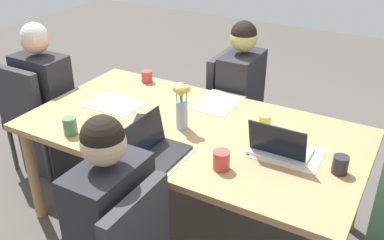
{
  "coord_description": "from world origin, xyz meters",
  "views": [
    {
      "loc": [
        1.14,
        -2.01,
        2.01
      ],
      "look_at": [
        0.0,
        0.0,
        0.78
      ],
      "focal_mm": 40.68,
      "sensor_mm": 36.0,
      "label": 1
    }
  ],
  "objects_px": {
    "person_head_left_right_near": "(47,108)",
    "coffee_mug_centre_left": "(147,76)",
    "laptop_head_right_left_near": "(280,148)",
    "phone_silver": "(128,139)",
    "laptop_near_left_far": "(156,149)",
    "coffee_mug_far_left": "(70,126)",
    "flower_vase": "(182,102)",
    "phone_black": "(140,120)",
    "coffee_mug_near_right": "(340,165)",
    "chair_head_left_right_near": "(35,114)",
    "person_near_left_far": "(114,240)",
    "coffee_mug_near_left": "(264,122)",
    "coffee_mug_centre_right": "(221,160)",
    "dining_table": "(192,137)",
    "chair_far_left_mid": "(234,104)",
    "person_far_left_mid": "(240,106)"
  },
  "relations": [
    {
      "from": "dining_table",
      "to": "laptop_near_left_far",
      "type": "bearing_deg",
      "value": -91.72
    },
    {
      "from": "chair_far_left_mid",
      "to": "flower_vase",
      "type": "bearing_deg",
      "value": -86.43
    },
    {
      "from": "coffee_mug_centre_right",
      "to": "chair_far_left_mid",
      "type": "bearing_deg",
      "value": 111.18
    },
    {
      "from": "laptop_head_right_left_near",
      "to": "coffee_mug_near_right",
      "type": "distance_m",
      "value": 0.32
    },
    {
      "from": "chair_far_left_mid",
      "to": "coffee_mug_far_left",
      "type": "xyz_separation_m",
      "value": [
        -0.47,
        -1.29,
        0.29
      ]
    },
    {
      "from": "flower_vase",
      "to": "coffee_mug_near_left",
      "type": "distance_m",
      "value": 0.51
    },
    {
      "from": "coffee_mug_centre_left",
      "to": "chair_head_left_right_near",
      "type": "bearing_deg",
      "value": -146.24
    },
    {
      "from": "person_near_left_far",
      "to": "laptop_near_left_far",
      "type": "distance_m",
      "value": 0.52
    },
    {
      "from": "dining_table",
      "to": "coffee_mug_near_left",
      "type": "relative_size",
      "value": 23.29
    },
    {
      "from": "person_head_left_right_near",
      "to": "coffee_mug_centre_left",
      "type": "xyz_separation_m",
      "value": [
        0.66,
        0.41,
        0.25
      ]
    },
    {
      "from": "dining_table",
      "to": "flower_vase",
      "type": "distance_m",
      "value": 0.25
    },
    {
      "from": "coffee_mug_near_left",
      "to": "phone_black",
      "type": "bearing_deg",
      "value": -157.95
    },
    {
      "from": "coffee_mug_centre_right",
      "to": "phone_silver",
      "type": "bearing_deg",
      "value": -179.54
    },
    {
      "from": "laptop_head_right_left_near",
      "to": "coffee_mug_near_right",
      "type": "xyz_separation_m",
      "value": [
        0.32,
        -0.01,
        0.0
      ]
    },
    {
      "from": "dining_table",
      "to": "person_far_left_mid",
      "type": "height_order",
      "value": "person_far_left_mid"
    },
    {
      "from": "phone_silver",
      "to": "coffee_mug_near_right",
      "type": "bearing_deg",
      "value": -67.06
    },
    {
      "from": "person_near_left_far",
      "to": "phone_silver",
      "type": "height_order",
      "value": "person_near_left_far"
    },
    {
      "from": "person_far_left_mid",
      "to": "coffee_mug_far_left",
      "type": "relative_size",
      "value": 11.15
    },
    {
      "from": "chair_head_left_right_near",
      "to": "phone_black",
      "type": "bearing_deg",
      "value": -2.5
    },
    {
      "from": "laptop_head_right_left_near",
      "to": "coffee_mug_near_left",
      "type": "distance_m",
      "value": 0.3
    },
    {
      "from": "person_head_left_right_near",
      "to": "person_near_left_far",
      "type": "bearing_deg",
      "value": -32.84
    },
    {
      "from": "chair_head_left_right_near",
      "to": "coffee_mug_near_left",
      "type": "bearing_deg",
      "value": 7.91
    },
    {
      "from": "coffee_mug_far_left",
      "to": "coffee_mug_near_right",
      "type": "bearing_deg",
      "value": 14.46
    },
    {
      "from": "chair_far_left_mid",
      "to": "phone_silver",
      "type": "bearing_deg",
      "value": -96.67
    },
    {
      "from": "laptop_head_right_left_near",
      "to": "phone_silver",
      "type": "height_order",
      "value": "laptop_head_right_left_near"
    },
    {
      "from": "coffee_mug_near_left",
      "to": "coffee_mug_near_right",
      "type": "height_order",
      "value": "coffee_mug_near_right"
    },
    {
      "from": "dining_table",
      "to": "coffee_mug_centre_right",
      "type": "bearing_deg",
      "value": -41.53
    },
    {
      "from": "person_near_left_far",
      "to": "chair_head_left_right_near",
      "type": "relative_size",
      "value": 1.33
    },
    {
      "from": "coffee_mug_far_left",
      "to": "phone_black",
      "type": "xyz_separation_m",
      "value": [
        0.25,
        0.34,
        -0.05
      ]
    },
    {
      "from": "chair_far_left_mid",
      "to": "person_head_left_right_near",
      "type": "bearing_deg",
      "value": -145.36
    },
    {
      "from": "laptop_near_left_far",
      "to": "coffee_mug_far_left",
      "type": "height_order",
      "value": "laptop_near_left_far"
    },
    {
      "from": "coffee_mug_far_left",
      "to": "phone_silver",
      "type": "distance_m",
      "value": 0.36
    },
    {
      "from": "laptop_near_left_far",
      "to": "coffee_mug_near_left",
      "type": "bearing_deg",
      "value": 55.74
    },
    {
      "from": "coffee_mug_near_left",
      "to": "chair_far_left_mid",
      "type": "bearing_deg",
      "value": 126.65
    },
    {
      "from": "person_far_left_mid",
      "to": "coffee_mug_centre_right",
      "type": "distance_m",
      "value": 1.21
    },
    {
      "from": "coffee_mug_near_right",
      "to": "phone_silver",
      "type": "distance_m",
      "value": 1.16
    },
    {
      "from": "coffee_mug_far_left",
      "to": "person_head_left_right_near",
      "type": "bearing_deg",
      "value": 147.4
    },
    {
      "from": "laptop_head_right_left_near",
      "to": "phone_black",
      "type": "height_order",
      "value": "laptop_head_right_left_near"
    },
    {
      "from": "coffee_mug_centre_left",
      "to": "coffee_mug_far_left",
      "type": "relative_size",
      "value": 0.81
    },
    {
      "from": "person_far_left_mid",
      "to": "phone_silver",
      "type": "height_order",
      "value": "person_far_left_mid"
    },
    {
      "from": "coffee_mug_centre_right",
      "to": "coffee_mug_near_right",
      "type": "bearing_deg",
      "value": 26.03
    },
    {
      "from": "coffee_mug_near_right",
      "to": "coffee_mug_centre_left",
      "type": "bearing_deg",
      "value": 162.16
    },
    {
      "from": "person_far_left_mid",
      "to": "coffee_mug_centre_left",
      "type": "bearing_deg",
      "value": -149.5
    },
    {
      "from": "flower_vase",
      "to": "laptop_near_left_far",
      "type": "height_order",
      "value": "flower_vase"
    },
    {
      "from": "coffee_mug_near_right",
      "to": "chair_head_left_right_near",
      "type": "bearing_deg",
      "value": 179.77
    },
    {
      "from": "person_far_left_mid",
      "to": "coffee_mug_near_left",
      "type": "relative_size",
      "value": 13.55
    },
    {
      "from": "flower_vase",
      "to": "phone_black",
      "type": "relative_size",
      "value": 1.93
    },
    {
      "from": "dining_table",
      "to": "phone_silver",
      "type": "bearing_deg",
      "value": -127.96
    },
    {
      "from": "chair_far_left_mid",
      "to": "phone_black",
      "type": "xyz_separation_m",
      "value": [
        -0.22,
        -0.95,
        0.24
      ]
    },
    {
      "from": "person_far_left_mid",
      "to": "person_near_left_far",
      "type": "bearing_deg",
      "value": -87.45
    }
  ]
}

